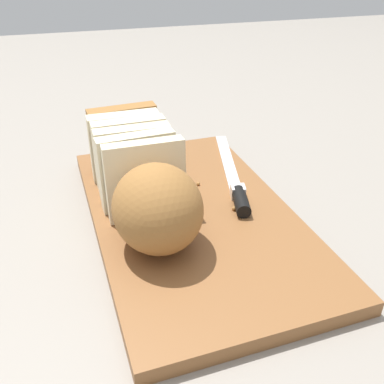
{
  "coord_description": "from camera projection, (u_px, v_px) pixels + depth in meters",
  "views": [
    {
      "loc": [
        -0.48,
        0.15,
        0.35
      ],
      "look_at": [
        0.0,
        0.0,
        0.05
      ],
      "focal_mm": 40.6,
      "sensor_mm": 36.0,
      "label": 1
    }
  ],
  "objects": [
    {
      "name": "ground_plane",
      "position": [
        192.0,
        223.0,
        0.61
      ],
      "size": [
        3.0,
        3.0,
        0.0
      ],
      "primitive_type": "plane",
      "color": "gray"
    },
    {
      "name": "bread_loaf",
      "position": [
        143.0,
        179.0,
        0.57
      ],
      "size": [
        0.29,
        0.11,
        0.11
      ],
      "rotation": [
        0.0,
        0.0,
        0.04
      ],
      "color": "#996633",
      "rests_on": "cutting_board"
    },
    {
      "name": "crumb_stray_left",
      "position": [
        166.0,
        230.0,
        0.55
      ],
      "size": [
        0.01,
        0.01,
        0.01
      ],
      "primitive_type": "sphere",
      "color": "#A8753D",
      "rests_on": "cutting_board"
    },
    {
      "name": "cutting_board",
      "position": [
        192.0,
        217.0,
        0.6
      ],
      "size": [
        0.47,
        0.28,
        0.02
      ],
      "primitive_type": "cube",
      "rotation": [
        0.0,
        0.0,
        0.03
      ],
      "color": "brown",
      "rests_on": "ground_plane"
    },
    {
      "name": "crumb_near_knife",
      "position": [
        198.0,
        184.0,
        0.66
      ],
      "size": [
        0.01,
        0.01,
        0.01
      ],
      "primitive_type": "sphere",
      "color": "#A8753D",
      "rests_on": "cutting_board"
    },
    {
      "name": "bread_knife",
      "position": [
        236.0,
        187.0,
        0.64
      ],
      "size": [
        0.27,
        0.09,
        0.02
      ],
      "rotation": [
        0.0,
        0.0,
        -0.25
      ],
      "color": "silver",
      "rests_on": "cutting_board"
    },
    {
      "name": "crumb_near_loaf",
      "position": [
        234.0,
        208.0,
        0.6
      ],
      "size": [
        0.01,
        0.01,
        0.01
      ],
      "primitive_type": "sphere",
      "color": "#A8753D",
      "rests_on": "cutting_board"
    }
  ]
}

